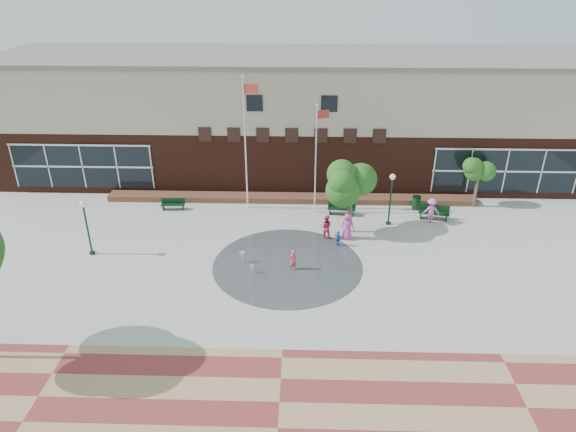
{
  "coord_description": "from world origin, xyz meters",
  "views": [
    {
      "loc": [
        0.78,
        -21.54,
        15.37
      ],
      "look_at": [
        0.0,
        4.0,
        2.6
      ],
      "focal_mm": 32.0,
      "sensor_mm": 36.0,
      "label": 1
    }
  ],
  "objects_px": {
    "trash_can": "(416,203)",
    "child_splash": "(293,260)",
    "flagpole_left": "(246,138)",
    "bench_left": "(173,206)",
    "flagpole_right": "(317,154)"
  },
  "relations": [
    {
      "from": "flagpole_left",
      "to": "child_splash",
      "type": "xyz_separation_m",
      "value": [
        3.24,
        -7.79,
        -4.42
      ]
    },
    {
      "from": "flagpole_right",
      "to": "bench_left",
      "type": "bearing_deg",
      "value": 156.33
    },
    {
      "from": "bench_left",
      "to": "flagpole_left",
      "type": "bearing_deg",
      "value": 0.67
    },
    {
      "from": "flagpole_left",
      "to": "bench_left",
      "type": "distance_m",
      "value": 7.02
    },
    {
      "from": "flagpole_left",
      "to": "trash_can",
      "type": "height_order",
      "value": "flagpole_left"
    },
    {
      "from": "bench_left",
      "to": "child_splash",
      "type": "distance_m",
      "value": 11.17
    },
    {
      "from": "bench_left",
      "to": "trash_can",
      "type": "relative_size",
      "value": 1.7
    },
    {
      "from": "bench_left",
      "to": "trash_can",
      "type": "xyz_separation_m",
      "value": [
        16.67,
        0.57,
        0.23
      ]
    },
    {
      "from": "bench_left",
      "to": "trash_can",
      "type": "height_order",
      "value": "trash_can"
    },
    {
      "from": "flagpole_right",
      "to": "bench_left",
      "type": "distance_m",
      "value": 10.48
    },
    {
      "from": "trash_can",
      "to": "child_splash",
      "type": "xyz_separation_m",
      "value": [
        -8.29,
        -7.95,
        0.13
      ]
    },
    {
      "from": "bench_left",
      "to": "child_splash",
      "type": "xyz_separation_m",
      "value": [
        8.38,
        -7.38,
        0.35
      ]
    },
    {
      "from": "trash_can",
      "to": "child_splash",
      "type": "distance_m",
      "value": 11.49
    },
    {
      "from": "bench_left",
      "to": "child_splash",
      "type": "relative_size",
      "value": 1.33
    },
    {
      "from": "flagpole_left",
      "to": "flagpole_right",
      "type": "distance_m",
      "value": 4.71
    }
  ]
}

